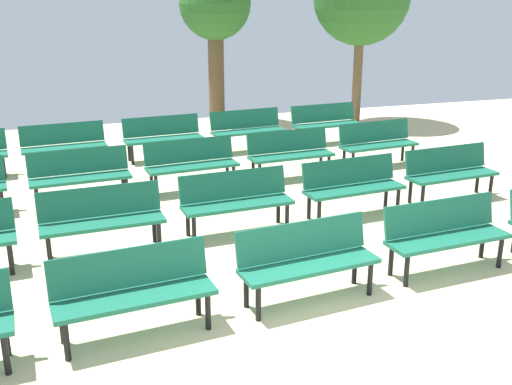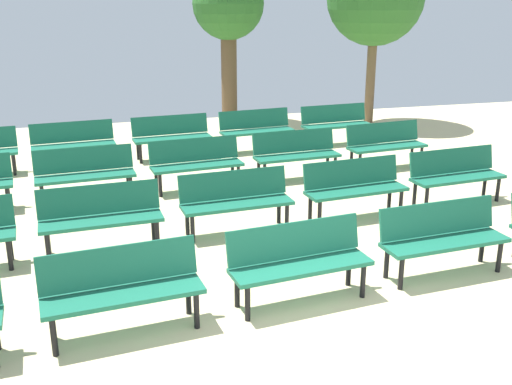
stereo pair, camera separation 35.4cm
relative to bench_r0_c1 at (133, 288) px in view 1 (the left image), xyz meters
The scene contains 17 objects.
ground_plane 2.56m from the bench_r0_c1, 34.78° to the right, with size 24.21×24.21×0.00m, color beige.
bench_r0_c1 is the anchor object (origin of this frame).
bench_r0_c2 1.94m from the bench_r0_c1, ahead, with size 1.64×0.65×0.87m.
bench_r0_c3 3.86m from the bench_r0_c1, ahead, with size 1.63×0.59×0.87m.
bench_r1_c1 2.19m from the bench_r0_c1, 93.52° to the left, with size 1.62×0.56×0.87m.
bench_r1_c2 2.93m from the bench_r0_c1, 53.19° to the left, with size 1.63×0.58×0.87m.
bench_r1_c3 4.41m from the bench_r0_c1, 33.92° to the left, with size 1.64×0.62×0.87m.
bench_r1_c4 6.12m from the bench_r0_c1, 25.44° to the left, with size 1.63×0.61×0.87m.
bench_r2_c1 4.36m from the bench_r0_c1, 94.13° to the left, with size 1.63×0.59×0.87m.
bench_r2_c2 4.76m from the bench_r0_c1, 70.77° to the left, with size 1.64×0.63×0.87m.
bench_r2_c3 5.78m from the bench_r0_c1, 53.21° to the left, with size 1.63×0.59×0.87m.
bench_r2_c4 7.26m from the bench_r0_c1, 41.90° to the left, with size 1.64×0.63×0.87m.
bench_r3_c1 6.60m from the bench_r0_c1, 94.47° to the left, with size 1.63×0.61×0.87m.
bench_r3_c2 6.86m from the bench_r0_c1, 77.79° to the left, with size 1.63×0.60×0.87m.
bench_r3_c3 7.62m from the bench_r0_c1, 64.16° to the left, with size 1.64×0.63×0.87m.
bench_r3_c4 8.71m from the bench_r0_c1, 53.09° to the left, with size 1.63×0.60×0.87m.
tree_1 11.08m from the bench_r0_c1, 71.01° to the left, with size 1.85×1.85×3.96m.
Camera 1 is at (-2.58, -4.12, 3.30)m, focal length 42.58 mm.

